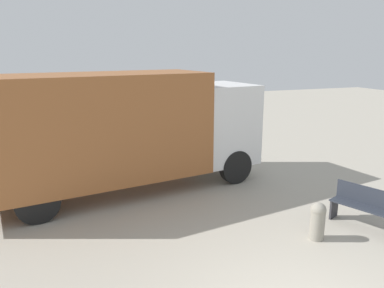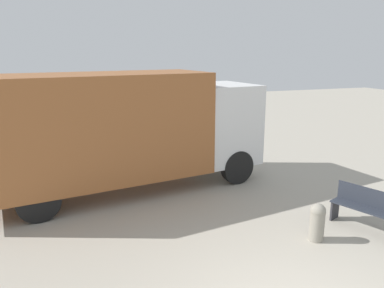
% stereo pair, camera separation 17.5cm
% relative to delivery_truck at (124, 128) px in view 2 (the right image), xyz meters
% --- Properties ---
extents(delivery_truck, '(8.46, 3.40, 3.45)m').
position_rel_delivery_truck_xyz_m(delivery_truck, '(0.00, 0.00, 0.00)').
color(delivery_truck, '#99592D').
rests_on(delivery_truck, ground).
extents(park_bench, '(0.99, 1.72, 0.96)m').
position_rel_delivery_truck_xyz_m(park_bench, '(4.85, -4.37, -1.38)').
color(park_bench, '#282D38').
rests_on(park_bench, ground).
extents(bollard_near_bench, '(0.33, 0.33, 0.85)m').
position_rel_delivery_truck_xyz_m(bollard_near_bench, '(3.39, -4.39, -1.45)').
color(bollard_near_bench, gray).
rests_on(bollard_near_bench, ground).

